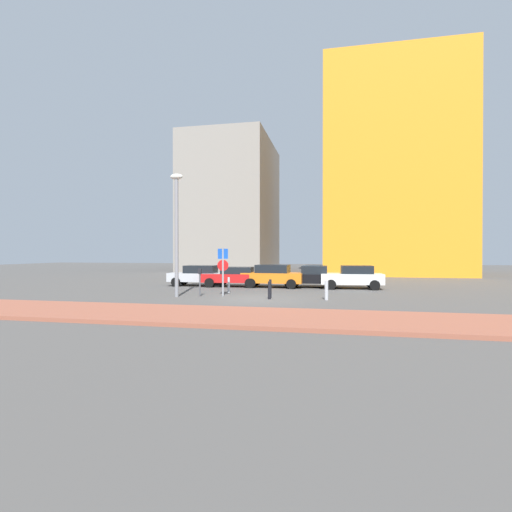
{
  "coord_description": "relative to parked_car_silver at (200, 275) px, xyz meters",
  "views": [
    {
      "loc": [
        3.89,
        -18.94,
        2.38
      ],
      "look_at": [
        -0.55,
        2.37,
        2.17
      ],
      "focal_mm": 26.79,
      "sensor_mm": 36.0,
      "label": 1
    }
  ],
  "objects": [
    {
      "name": "ground_plane",
      "position": [
        5.53,
        -6.77,
        -0.76
      ],
      "size": [
        120.0,
        120.0,
        0.0
      ],
      "primitive_type": "plane",
      "color": "#4C4947"
    },
    {
      "name": "sidewalk_brick",
      "position": [
        5.53,
        -12.43,
        -0.69
      ],
      "size": [
        40.0,
        4.0,
        0.14
      ],
      "primitive_type": "cube",
      "color": "#93513D",
      "rests_on": "ground"
    },
    {
      "name": "parked_car_silver",
      "position": [
        0.0,
        0.0,
        0.0
      ],
      "size": [
        4.43,
        2.08,
        1.45
      ],
      "color": "#B7BABF",
      "rests_on": "ground"
    },
    {
      "name": "parked_car_red",
      "position": [
        2.51,
        -0.1,
        -0.03
      ],
      "size": [
        4.3,
        2.23,
        1.37
      ],
      "color": "red",
      "rests_on": "ground"
    },
    {
      "name": "parked_car_orange",
      "position": [
        5.25,
        -0.07,
        0.05
      ],
      "size": [
        4.16,
        2.12,
        1.54
      ],
      "color": "orange",
      "rests_on": "ground"
    },
    {
      "name": "parked_car_black",
      "position": [
        7.85,
        0.39,
        -0.01
      ],
      "size": [
        4.04,
        2.11,
        1.47
      ],
      "color": "black",
      "rests_on": "ground"
    },
    {
      "name": "parked_car_white",
      "position": [
        10.54,
        0.06,
        0.03
      ],
      "size": [
        4.04,
        2.2,
        1.52
      ],
      "color": "white",
      "rests_on": "ground"
    },
    {
      "name": "parking_sign_post",
      "position": [
        3.45,
        -5.85,
        0.88
      ],
      "size": [
        0.59,
        0.17,
        2.61
      ],
      "color": "gray",
      "rests_on": "ground"
    },
    {
      "name": "parking_meter",
      "position": [
        2.26,
        -6.21,
        0.21
      ],
      "size": [
        0.18,
        0.14,
        1.5
      ],
      "color": "#4C4C51",
      "rests_on": "ground"
    },
    {
      "name": "street_lamp",
      "position": [
        1.11,
        -6.63,
        3.14
      ],
      "size": [
        0.7,
        0.36,
        6.57
      ],
      "color": "gray",
      "rests_on": "ground"
    },
    {
      "name": "traffic_bollard_near",
      "position": [
        8.98,
        -6.36,
        -0.28
      ],
      "size": [
        0.18,
        0.18,
        0.96
      ],
      "primitive_type": "cylinder",
      "color": "#B7B7BC",
      "rests_on": "ground"
    },
    {
      "name": "traffic_bollard_mid",
      "position": [
        6.14,
        -6.64,
        -0.31
      ],
      "size": [
        0.16,
        0.16,
        0.9
      ],
      "primitive_type": "cylinder",
      "color": "black",
      "rests_on": "ground"
    },
    {
      "name": "traffic_bollard_far",
      "position": [
        3.26,
        -4.03,
        -0.3
      ],
      "size": [
        0.14,
        0.14,
        0.91
      ],
      "primitive_type": "cylinder",
      "color": "#B7B7BC",
      "rests_on": "ground"
    },
    {
      "name": "traffic_bollard_edge",
      "position": [
        6.1,
        -6.13,
        -0.27
      ],
      "size": [
        0.14,
        0.14,
        0.97
      ],
      "primitive_type": "cylinder",
      "color": "black",
      "rests_on": "ground"
    },
    {
      "name": "building_colorful_midrise",
      "position": [
        15.37,
        20.46,
        10.45
      ],
      "size": [
        14.38,
        15.75,
        22.42
      ],
      "primitive_type": "cube",
      "color": "orange",
      "rests_on": "ground"
    },
    {
      "name": "building_under_construction",
      "position": [
        -4.48,
        25.27,
        7.98
      ],
      "size": [
        10.71,
        15.69,
        17.47
      ],
      "primitive_type": "cube",
      "color": "gray",
      "rests_on": "ground"
    }
  ]
}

